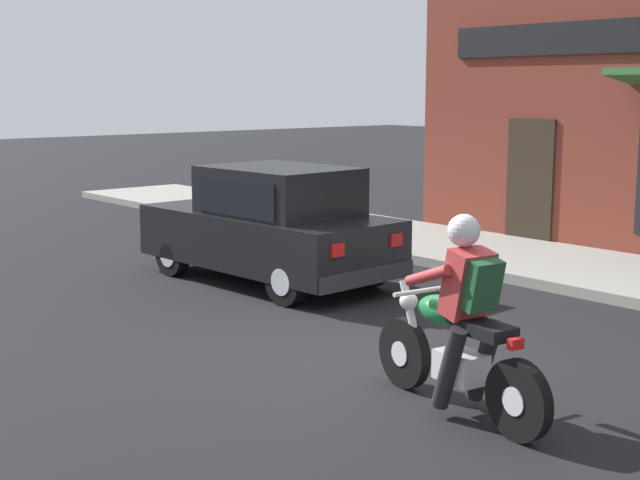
% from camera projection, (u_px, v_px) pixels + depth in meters
% --- Properties ---
extents(ground_plane, '(80.00, 80.00, 0.00)m').
position_uv_depth(ground_plane, '(382.00, 360.00, 8.58)').
color(ground_plane, black).
extents(sidewalk_curb, '(2.60, 22.00, 0.14)m').
position_uv_depth(sidewalk_curb, '(473.00, 250.00, 13.99)').
color(sidewalk_curb, gray).
rests_on(sidewalk_curb, ground).
extents(motorcycle_with_rider, '(0.65, 2.01, 1.62)m').
position_uv_depth(motorcycle_with_rider, '(460.00, 331.00, 7.08)').
color(motorcycle_with_rider, black).
rests_on(motorcycle_with_rider, ground).
extents(car_hatchback, '(1.82, 3.86, 1.57)m').
position_uv_depth(car_hatchback, '(270.00, 226.00, 11.90)').
color(car_hatchback, black).
rests_on(car_hatchback, ground).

